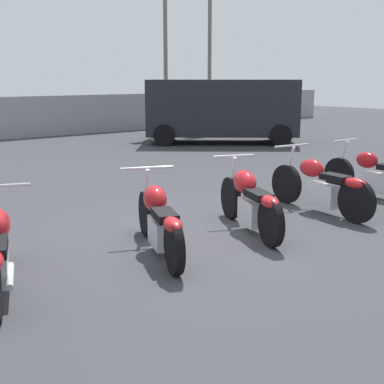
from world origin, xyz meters
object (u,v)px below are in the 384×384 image
(motorcycle_slot_4, at_px, (321,186))
(parked_van, at_px, (222,108))
(motorcycle_slot_3, at_px, (250,201))
(motorcycle_slot_5, at_px, (378,176))
(motorcycle_slot_2, at_px, (159,220))
(light_pole_left, at_px, (210,31))
(light_pole_right, at_px, (165,32))

(motorcycle_slot_4, xyz_separation_m, parked_van, (5.24, 8.04, 0.73))
(motorcycle_slot_3, distance_m, motorcycle_slot_5, 3.34)
(motorcycle_slot_2, bearing_deg, motorcycle_slot_5, 23.35)
(motorcycle_slot_2, distance_m, parked_van, 11.70)
(light_pole_left, distance_m, light_pole_right, 2.44)
(light_pole_right, bearing_deg, motorcycle_slot_5, -109.71)
(light_pole_right, distance_m, motorcycle_slot_4, 14.03)
(motorcycle_slot_3, bearing_deg, motorcycle_slot_4, 24.45)
(light_pole_left, distance_m, motorcycle_slot_2, 17.37)
(motorcycle_slot_2, height_order, motorcycle_slot_5, motorcycle_slot_5)
(motorcycle_slot_5, distance_m, parked_van, 8.83)
(motorcycle_slot_3, relative_size, motorcycle_slot_4, 0.90)
(motorcycle_slot_2, height_order, motorcycle_slot_3, motorcycle_slot_3)
(light_pole_left, bearing_deg, motorcycle_slot_5, -118.91)
(light_pole_right, relative_size, motorcycle_slot_3, 3.23)
(light_pole_right, bearing_deg, light_pole_left, 3.02)
(motorcycle_slot_3, height_order, motorcycle_slot_4, motorcycle_slot_4)
(light_pole_right, bearing_deg, motorcycle_slot_3, -122.27)
(parked_van, bearing_deg, motorcycle_slot_5, -162.94)
(light_pole_left, xyz_separation_m, motorcycle_slot_4, (-8.46, -12.31, -3.65))
(light_pole_left, height_order, light_pole_right, light_pole_left)
(light_pole_right, xyz_separation_m, motorcycle_slot_5, (-4.36, -12.18, -3.48))
(light_pole_left, xyz_separation_m, light_pole_right, (-2.43, -0.13, -0.18))
(motorcycle_slot_2, xyz_separation_m, parked_van, (8.48, 8.03, 0.74))
(motorcycle_slot_2, distance_m, motorcycle_slot_4, 3.24)
(light_pole_left, relative_size, parked_van, 1.37)
(light_pole_right, bearing_deg, motorcycle_slot_4, -116.35)
(motorcycle_slot_4, xyz_separation_m, motorcycle_slot_5, (1.67, 0.00, -0.02))
(light_pole_left, relative_size, motorcycle_slot_5, 3.04)
(motorcycle_slot_5, bearing_deg, light_pole_left, 63.51)
(light_pole_left, bearing_deg, light_pole_right, -176.98)
(light_pole_right, bearing_deg, parked_van, -100.82)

